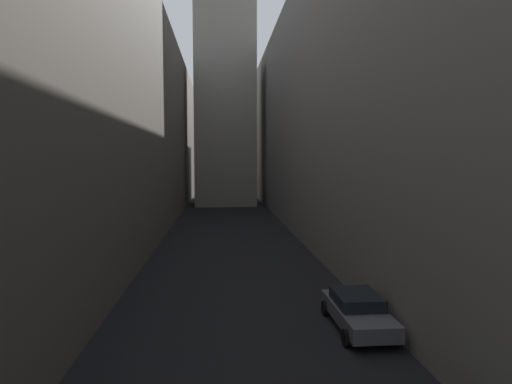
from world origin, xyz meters
name	(u,v)px	position (x,y,z in m)	size (l,w,h in m)	color
ground_plane	(229,230)	(0.00, 48.00, 0.00)	(264.00, 264.00, 0.00)	black
building_block_left	(115,123)	(-10.52, 50.00, 9.82)	(10.03, 108.00, 19.64)	#60594F
building_block_right	(341,115)	(10.89, 50.00, 10.76)	(10.78, 108.00, 21.51)	slate
parked_car_right_far	(358,310)	(4.40, 24.44, 0.70)	(1.99, 4.43, 1.33)	#4C4C51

